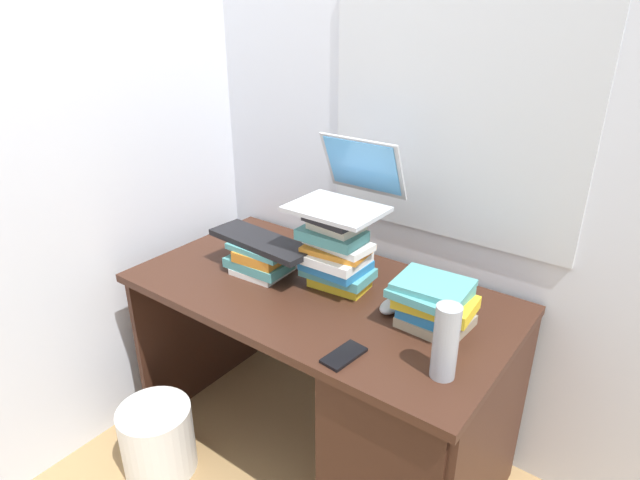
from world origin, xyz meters
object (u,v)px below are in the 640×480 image
object	(u,v)px
book_stack_tall	(337,251)
wastebasket	(158,439)
book_stack_side	(434,304)
mug	(240,238)
computer_mouse	(391,306)
water_bottle	(446,342)
desk	(394,408)
cell_phone	(344,355)
laptop	(348,190)
book_stack_keyboard_riser	(262,259)
keyboard	(261,241)

from	to	relation	value
book_stack_tall	wastebasket	size ratio (longest dim) A/B	1.02
book_stack_tall	wastebasket	distance (m)	1.00
book_stack_side	mug	size ratio (longest dim) A/B	2.27
computer_mouse	wastebasket	distance (m)	1.04
water_bottle	desk	bearing A→B (deg)	144.89
wastebasket	book_stack_tall	bearing A→B (deg)	46.69
desk	book_stack_side	distance (m)	0.42
book_stack_side	wastebasket	xyz separation A→B (m)	(-0.85, -0.47, -0.67)
cell_phone	laptop	bearing A→B (deg)	129.73
laptop	book_stack_side	bearing A→B (deg)	-13.33
desk	book_stack_side	size ratio (longest dim) A/B	5.35
book_stack_keyboard_riser	laptop	size ratio (longest dim) A/B	0.78
computer_mouse	cell_phone	world-z (taller)	computer_mouse
keyboard	mug	distance (m)	0.25
desk	book_stack_side	xyz separation A→B (m)	(0.08, 0.05, 0.41)
book_stack_side	keyboard	distance (m)	0.66
book_stack_keyboard_riser	cell_phone	distance (m)	0.58
cell_phone	keyboard	bearing A→B (deg)	161.54
book_stack_tall	water_bottle	bearing A→B (deg)	-24.20
water_bottle	book_stack_side	bearing A→B (deg)	122.45
wastebasket	laptop	bearing A→B (deg)	50.36
water_bottle	wastebasket	xyz separation A→B (m)	(-0.97, -0.27, -0.70)
water_bottle	book_stack_keyboard_riser	bearing A→B (deg)	169.11
computer_mouse	wastebasket	xyz separation A→B (m)	(-0.70, -0.47, -0.61)
book_stack_tall	wastebasket	xyz separation A→B (m)	(-0.47, -0.49, -0.73)
computer_mouse	mug	bearing A→B (deg)	176.56
mug	keyboard	bearing A→B (deg)	-24.72
keyboard	book_stack_tall	bearing A→B (deg)	19.93
book_stack_tall	keyboard	xyz separation A→B (m)	(-0.27, -0.08, -0.01)
book_stack_tall	laptop	distance (m)	0.21
water_bottle	cell_phone	world-z (taller)	water_bottle
keyboard	computer_mouse	size ratio (longest dim) A/B	4.04
book_stack_keyboard_riser	wastebasket	xyz separation A→B (m)	(-0.19, -0.42, -0.65)
book_stack_tall	computer_mouse	world-z (taller)	book_stack_tall
book_stack_tall	book_stack_side	xyz separation A→B (m)	(0.38, -0.03, -0.06)
computer_mouse	mug	size ratio (longest dim) A/B	0.95
book_stack_keyboard_riser	cell_phone	size ratio (longest dim) A/B	1.82
desk	wastebasket	bearing A→B (deg)	-151.59
book_stack_keyboard_riser	book_stack_tall	bearing A→B (deg)	15.52
desk	wastebasket	world-z (taller)	desk
laptop	wastebasket	size ratio (longest dim) A/B	1.14
book_stack_tall	computer_mouse	size ratio (longest dim) A/B	2.73
computer_mouse	book_stack_keyboard_riser	bearing A→B (deg)	-174.14
desk	keyboard	world-z (taller)	keyboard
mug	computer_mouse	bearing A→B (deg)	-3.44
mug	water_bottle	size ratio (longest dim) A/B	0.51
cell_phone	wastebasket	xyz separation A→B (m)	(-0.72, -0.18, -0.60)
desk	keyboard	xyz separation A→B (m)	(-0.57, 0.00, 0.46)
laptop	water_bottle	world-z (taller)	laptop
book_stack_keyboard_riser	book_stack_side	xyz separation A→B (m)	(0.66, 0.05, 0.02)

